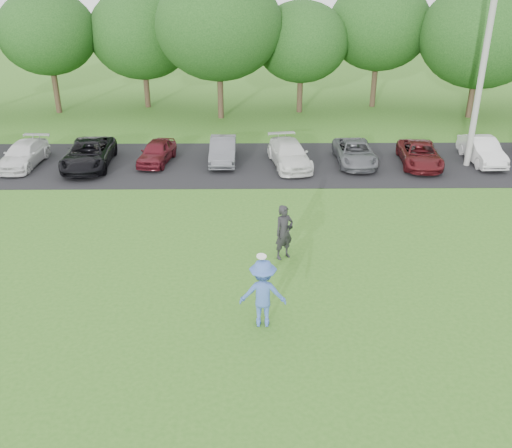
{
  "coord_description": "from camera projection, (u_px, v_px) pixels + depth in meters",
  "views": [
    {
      "loc": [
        -0.17,
        -13.39,
        9.41
      ],
      "look_at": [
        0.0,
        3.5,
        1.3
      ],
      "focal_mm": 40.0,
      "sensor_mm": 36.0,
      "label": 1
    }
  ],
  "objects": [
    {
      "name": "parking_lot",
      "position": [
        254.0,
        164.0,
        27.86
      ],
      "size": [
        32.0,
        6.5,
        0.03
      ],
      "primitive_type": "cube",
      "color": "black",
      "rests_on": "ground"
    },
    {
      "name": "frisbee_player",
      "position": [
        263.0,
        293.0,
        15.49
      ],
      "size": [
        1.32,
        0.78,
        2.15
      ],
      "color": "#3D5DAD",
      "rests_on": "ground"
    },
    {
      "name": "utility_pole",
      "position": [
        484.0,
        61.0,
        25.53
      ],
      "size": [
        0.28,
        0.28,
        9.95
      ],
      "primitive_type": "cylinder",
      "color": "gray",
      "rests_on": "ground"
    },
    {
      "name": "ground",
      "position": [
        257.0,
        319.0,
        16.15
      ],
      "size": [
        100.0,
        100.0,
        0.0
      ],
      "primitive_type": "plane",
      "color": "#33671D",
      "rests_on": "ground"
    },
    {
      "name": "tree_row",
      "position": [
        278.0,
        33.0,
        34.55
      ],
      "size": [
        42.39,
        9.85,
        8.64
      ],
      "color": "#38281C",
      "rests_on": "ground"
    },
    {
      "name": "parked_cars",
      "position": [
        248.0,
        153.0,
        27.52
      ],
      "size": [
        30.43,
        4.8,
        1.25
      ],
      "color": "silver",
      "rests_on": "parking_lot"
    },
    {
      "name": "camera_bystander",
      "position": [
        284.0,
        232.0,
        18.97
      ],
      "size": [
        0.83,
        0.76,
        1.91
      ],
      "color": "black",
      "rests_on": "ground"
    }
  ]
}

